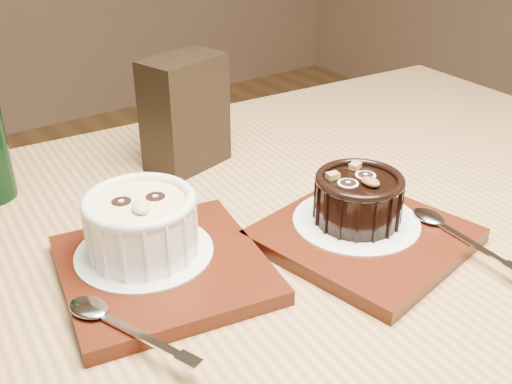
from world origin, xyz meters
TOP-DOWN VIEW (x-y plane):
  - table at (-0.18, 0.13)m, footprint 1.27×0.90m
  - tray_left at (-0.28, 0.16)m, footprint 0.21×0.21m
  - doily_left at (-0.29, 0.19)m, footprint 0.13×0.13m
  - ramekin_white at (-0.29, 0.19)m, footprint 0.10×0.10m
  - spoon_left at (-0.35, 0.11)m, footprint 0.07×0.13m
  - tray_right at (-0.09, 0.09)m, footprint 0.21×0.21m
  - doily_right at (-0.09, 0.11)m, footprint 0.13×0.13m
  - ramekin_dark at (-0.09, 0.11)m, footprint 0.09×0.09m
  - spoon_right at (-0.03, 0.03)m, footprint 0.04×0.14m
  - condiment_stand at (-0.14, 0.36)m, footprint 0.11×0.08m

SIDE VIEW (x-z plane):
  - table at x=-0.18m, z-range 0.28..1.03m
  - tray_left at x=-0.28m, z-range 0.75..0.76m
  - tray_right at x=-0.09m, z-range 0.75..0.76m
  - doily_left at x=-0.29m, z-range 0.77..0.77m
  - doily_right at x=-0.09m, z-range 0.77..0.77m
  - spoon_left at x=-0.35m, z-range 0.77..0.77m
  - spoon_right at x=-0.03m, z-range 0.77..0.77m
  - ramekin_dark at x=-0.09m, z-range 0.77..0.82m
  - ramekin_white at x=-0.29m, z-range 0.77..0.83m
  - condiment_stand at x=-0.14m, z-range 0.75..0.89m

